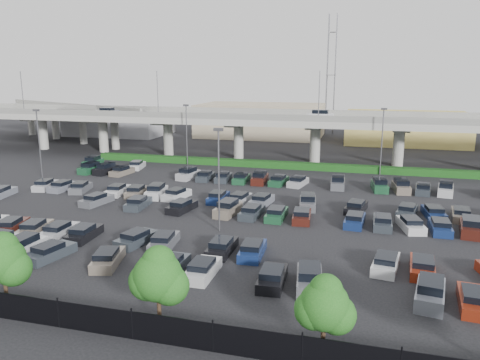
% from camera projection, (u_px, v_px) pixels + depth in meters
% --- Properties ---
extents(ground, '(280.00, 280.00, 0.00)m').
position_uv_depth(ground, '(240.00, 209.00, 54.27)').
color(ground, black).
extents(overpass, '(150.00, 13.00, 15.80)m').
position_uv_depth(overpass, '(286.00, 122.00, 82.84)').
color(overpass, gray).
rests_on(overpass, ground).
extents(on_ramp, '(50.93, 30.13, 8.80)m').
position_uv_depth(on_ramp, '(69.00, 112.00, 106.58)').
color(on_ramp, gray).
rests_on(on_ramp, ground).
extents(hedge, '(66.00, 1.60, 1.10)m').
position_uv_depth(hedge, '(280.00, 165.00, 77.67)').
color(hedge, '#133810').
rests_on(hedge, ground).
extents(fence, '(70.00, 0.10, 2.00)m').
position_uv_depth(fence, '(116.00, 323.00, 27.74)').
color(fence, black).
rests_on(fence, ground).
extents(tree_row, '(65.07, 3.66, 5.94)m').
position_uv_depth(tree_row, '(137.00, 273.00, 28.35)').
color(tree_row, '#332316').
rests_on(tree_row, ground).
extents(parked_cars, '(63.15, 41.69, 1.67)m').
position_uv_depth(parked_cars, '(229.00, 212.00, 51.12)').
color(parked_cars, silver).
rests_on(parked_cars, ground).
extents(light_poles, '(66.90, 48.38, 10.30)m').
position_uv_depth(light_poles, '(211.00, 152.00, 55.83)').
color(light_poles, '#4C4B50').
rests_on(light_poles, ground).
extents(distant_buildings, '(138.00, 24.00, 9.00)m').
position_uv_depth(distant_buildings, '(361.00, 125.00, 108.44)').
color(distant_buildings, gray).
rests_on(distant_buildings, ground).
extents(comm_tower, '(2.40, 2.40, 30.00)m').
position_uv_depth(comm_tower, '(331.00, 73.00, 119.41)').
color(comm_tower, '#4C4B50').
rests_on(comm_tower, ground).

